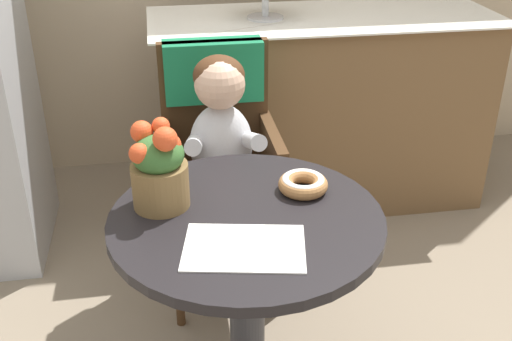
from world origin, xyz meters
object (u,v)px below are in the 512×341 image
(seated_child, at_px, (221,140))
(cafe_table, at_px, (247,281))
(flower_vase, at_px, (159,167))
(wicker_chair, at_px, (217,132))
(donut_front, at_px, (303,183))

(seated_child, bearing_deg, cafe_table, -89.63)
(cafe_table, bearing_deg, flower_vase, 157.00)
(cafe_table, distance_m, seated_child, 0.58)
(flower_vase, bearing_deg, wicker_chair, 71.32)
(wicker_chair, height_order, donut_front, wicker_chair)
(cafe_table, xyz_separation_m, seated_child, (-0.00, 0.56, 0.17))
(cafe_table, distance_m, wicker_chair, 0.72)
(wicker_chair, relative_size, seated_child, 1.31)
(donut_front, bearing_deg, wicker_chair, 106.20)
(wicker_chair, bearing_deg, flower_vase, -102.38)
(cafe_table, xyz_separation_m, wicker_chair, (-0.00, 0.71, 0.13))
(donut_front, xyz_separation_m, flower_vase, (-0.39, -0.01, 0.09))
(seated_child, distance_m, flower_vase, 0.53)
(donut_front, distance_m, flower_vase, 0.40)
(cafe_table, relative_size, seated_child, 0.99)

